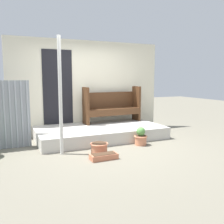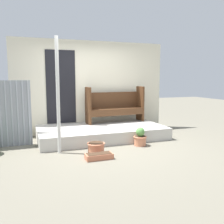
{
  "view_description": "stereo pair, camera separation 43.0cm",
  "coord_description": "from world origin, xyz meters",
  "px_view_note": "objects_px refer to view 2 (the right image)",
  "views": [
    {
      "loc": [
        -2.14,
        -5.1,
        1.56
      ],
      "look_at": [
        0.29,
        0.3,
        0.75
      ],
      "focal_mm": 40.0,
      "sensor_mm": 36.0,
      "label": 1
    },
    {
      "loc": [
        -1.74,
        -5.26,
        1.56
      ],
      "look_at": [
        0.29,
        0.3,
        0.75
      ],
      "focal_mm": 40.0,
      "sensor_mm": 36.0,
      "label": 2
    }
  ],
  "objects_px": {
    "flower_pot_left": "(96,148)",
    "bench": "(115,105)",
    "support_post": "(58,96)",
    "planter_box_rect": "(99,156)",
    "flower_pot_middle": "(140,138)"
  },
  "relations": [
    {
      "from": "bench",
      "to": "planter_box_rect",
      "type": "distance_m",
      "value": 2.56
    },
    {
      "from": "flower_pot_left",
      "to": "bench",
      "type": "bearing_deg",
      "value": 58.71
    },
    {
      "from": "bench",
      "to": "flower_pot_middle",
      "type": "height_order",
      "value": "bench"
    },
    {
      "from": "support_post",
      "to": "flower_pot_left",
      "type": "xyz_separation_m",
      "value": [
        0.71,
        -0.31,
        -1.07
      ]
    },
    {
      "from": "support_post",
      "to": "flower_pot_left",
      "type": "distance_m",
      "value": 1.32
    },
    {
      "from": "bench",
      "to": "flower_pot_left",
      "type": "bearing_deg",
      "value": -123.92
    },
    {
      "from": "bench",
      "to": "flower_pot_middle",
      "type": "distance_m",
      "value": 1.67
    },
    {
      "from": "support_post",
      "to": "flower_pot_left",
      "type": "bearing_deg",
      "value": -23.48
    },
    {
      "from": "support_post",
      "to": "planter_box_rect",
      "type": "distance_m",
      "value": 1.48
    },
    {
      "from": "planter_box_rect",
      "to": "support_post",
      "type": "bearing_deg",
      "value": 134.4
    },
    {
      "from": "support_post",
      "to": "flower_pot_middle",
      "type": "distance_m",
      "value": 2.1
    },
    {
      "from": "bench",
      "to": "flower_pot_left",
      "type": "height_order",
      "value": "bench"
    },
    {
      "from": "bench",
      "to": "planter_box_rect",
      "type": "xyz_separation_m",
      "value": [
        -1.14,
        -2.17,
        -0.74
      ]
    },
    {
      "from": "bench",
      "to": "planter_box_rect",
      "type": "bearing_deg",
      "value": -120.44
    },
    {
      "from": "support_post",
      "to": "bench",
      "type": "relative_size",
      "value": 1.41
    }
  ]
}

